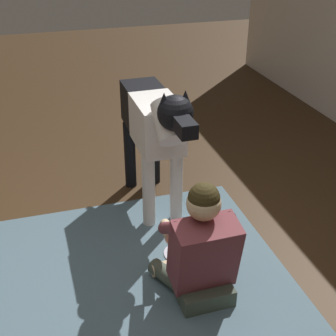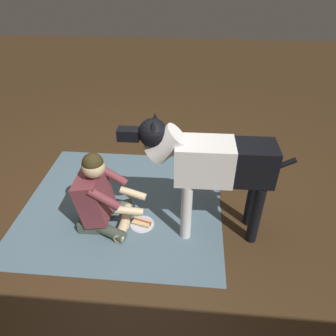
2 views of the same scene
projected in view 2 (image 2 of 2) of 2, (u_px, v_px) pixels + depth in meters
The scene contains 5 objects.
ground_plane at pixel (125, 208), 3.32m from camera, with size 15.60×15.60×0.00m, color #3D2917.
area_rug at pixel (124, 203), 3.40m from camera, with size 2.10×1.93×0.01m, color slate.
person_sitting_on_floor at pixel (100, 197), 2.96m from camera, with size 0.65×0.58×0.82m.
large_dog at pixel (211, 165), 2.65m from camera, with size 1.49×0.33×1.20m.
hot_dog_on_plate at pixel (142, 223), 3.11m from camera, with size 0.24×0.24×0.06m.
Camera 2 is at (-0.68, 2.42, 2.27)m, focal length 33.29 mm.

